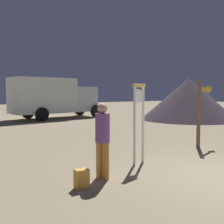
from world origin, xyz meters
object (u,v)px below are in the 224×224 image
(arrow_sign, at_px, (203,102))
(backpack, at_px, (81,179))
(standing_clock, at_px, (139,115))
(dome_tent, at_px, (188,99))
(box_truck_near, at_px, (53,97))
(person_near_clock, at_px, (103,137))

(arrow_sign, height_order, backpack, arrow_sign)
(standing_clock, xyz_separation_m, dome_tent, (9.97, 7.46, 0.13))
(box_truck_near, bearing_deg, backpack, -107.37)
(backpack, relative_size, dome_tent, 0.06)
(standing_clock, bearing_deg, arrow_sign, 12.60)
(arrow_sign, bearing_deg, person_near_clock, -164.44)
(arrow_sign, bearing_deg, backpack, -163.13)
(backpack, bearing_deg, dome_tent, 34.72)
(backpack, height_order, box_truck_near, box_truck_near)
(standing_clock, bearing_deg, backpack, -156.59)
(arrow_sign, relative_size, backpack, 5.97)
(standing_clock, bearing_deg, dome_tent, 36.80)
(standing_clock, relative_size, person_near_clock, 1.28)
(standing_clock, bearing_deg, box_truck_near, 80.15)
(person_near_clock, bearing_deg, dome_tent, 35.19)
(dome_tent, bearing_deg, backpack, -145.28)
(person_near_clock, height_order, backpack, person_near_clock)
(person_near_clock, relative_size, dome_tent, 0.26)
(standing_clock, distance_m, box_truck_near, 13.30)
(backpack, xyz_separation_m, box_truck_near, (4.38, 14.01, 1.37))
(backpack, distance_m, box_truck_near, 14.75)
(person_near_clock, relative_size, backpack, 4.26)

